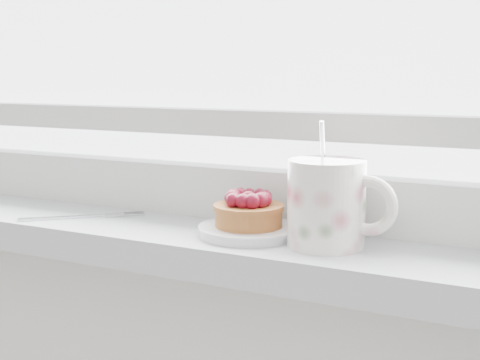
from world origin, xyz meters
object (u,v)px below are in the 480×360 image
Objects in this scene: saucer at (249,231)px; raspberry_tart at (249,210)px; floral_mug at (329,202)px; fork at (82,216)px.

raspberry_tart reaches higher than saucer.
floral_mug reaches higher than fork.
fork is at bearing -176.78° from saucer.
raspberry_tart is 0.11m from floral_mug.
floral_mug is at bearing 1.67° from fork.
saucer reaches higher than fork.
floral_mug is (0.10, -0.00, 0.02)m from raspberry_tart.
fork is (-0.25, -0.01, -0.00)m from saucer.
saucer is 0.86× the size of floral_mug.
raspberry_tart is at bearing -128.66° from saucer.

